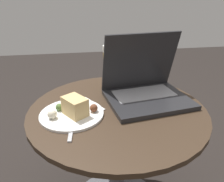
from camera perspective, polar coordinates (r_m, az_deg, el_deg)
table at (r=0.92m, az=1.30°, el=-13.76°), size 0.66×0.66×0.55m
napkin at (r=0.81m, az=-9.94°, el=-5.22°), size 0.23×0.21×0.00m
laptop at (r=0.89m, az=8.61°, el=1.23°), size 0.34×0.29×0.26m
beer_glass at (r=0.98m, az=-0.20°, el=6.46°), size 0.07×0.07×0.19m
snack_plate at (r=0.78m, az=-10.15°, el=-4.93°), size 0.23×0.23×0.07m
fork at (r=0.75m, az=-10.21°, el=-7.88°), size 0.04×0.19×0.00m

